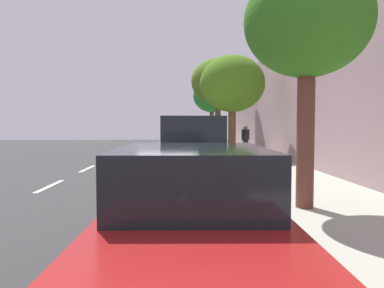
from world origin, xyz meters
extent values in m
plane|color=#333333|center=(0.00, 0.00, 0.00)|extent=(57.42, 57.42, 0.00)
cube|color=#ABAF9F|center=(3.65, 0.00, 0.07)|extent=(3.37, 35.88, 0.14)
cube|color=gray|center=(1.89, 0.00, 0.07)|extent=(0.16, 35.88, 0.14)
cube|color=white|center=(-3.22, -4.24, 0.00)|extent=(0.14, 2.20, 0.01)
cube|color=white|center=(-3.22, -0.04, 0.00)|extent=(0.14, 2.20, 0.01)
cube|color=white|center=(-3.22, 4.16, 0.00)|extent=(0.14, 2.20, 0.01)
cube|color=white|center=(-3.22, 8.36, 0.00)|extent=(0.14, 2.20, 0.01)
cube|color=white|center=(-3.22, 12.56, 0.00)|extent=(0.14, 2.20, 0.01)
cube|color=white|center=(-3.22, 16.76, 0.00)|extent=(0.14, 2.20, 0.01)
cube|color=white|center=(0.42, 0.00, 0.00)|extent=(0.12, 35.88, 0.01)
cube|color=#A38187|center=(5.59, 0.00, 2.83)|extent=(0.50, 35.88, 5.67)
cube|color=maroon|center=(0.69, -10.94, 0.60)|extent=(1.84, 4.43, 0.64)
cube|color=black|center=(0.69, -10.94, 1.22)|extent=(1.58, 2.13, 0.60)
cylinder|color=black|center=(1.53, -9.59, 0.33)|extent=(0.23, 0.66, 0.66)
cylinder|color=black|center=(-0.09, -9.56, 0.33)|extent=(0.23, 0.66, 0.66)
cube|color=white|center=(0.85, -4.11, 0.78)|extent=(1.98, 4.73, 0.90)
cube|color=black|center=(0.85, -4.11, 1.61)|extent=(1.72, 3.13, 0.76)
cylinder|color=black|center=(1.70, -2.64, 0.38)|extent=(0.23, 0.76, 0.76)
cylinder|color=black|center=(-0.05, -2.67, 0.38)|extent=(0.23, 0.76, 0.76)
cylinder|color=black|center=(1.75, -5.56, 0.38)|extent=(0.23, 0.76, 0.76)
cylinder|color=black|center=(0.00, -5.58, 0.38)|extent=(0.23, 0.76, 0.76)
cube|color=tan|center=(0.95, 2.08, 0.75)|extent=(2.07, 5.34, 0.80)
cube|color=black|center=(0.93, 3.01, 1.55)|extent=(1.76, 1.54, 0.80)
cube|color=tan|center=(0.98, 0.89, 1.21)|extent=(1.92, 2.69, 0.12)
cylinder|color=black|center=(1.82, 3.74, 0.40)|extent=(0.24, 0.80, 0.80)
cylinder|color=black|center=(0.02, 3.70, 0.40)|extent=(0.24, 0.80, 0.80)
cylinder|color=black|center=(1.89, 0.45, 0.40)|extent=(0.24, 0.80, 0.80)
cylinder|color=black|center=(0.08, 0.42, 0.40)|extent=(0.24, 0.80, 0.80)
cube|color=black|center=(0.84, 10.44, 0.60)|extent=(1.85, 4.44, 0.64)
cube|color=black|center=(0.84, 10.44, 1.22)|extent=(1.59, 2.13, 0.60)
cylinder|color=black|center=(1.62, 11.82, 0.33)|extent=(0.23, 0.66, 0.66)
cylinder|color=black|center=(0.00, 11.78, 0.33)|extent=(0.23, 0.66, 0.66)
cylinder|color=black|center=(1.68, 9.09, 0.33)|extent=(0.23, 0.66, 0.66)
cylinder|color=black|center=(0.06, 9.06, 0.33)|extent=(0.23, 0.66, 0.66)
torus|color=black|center=(0.93, -0.18, 0.35)|extent=(0.68, 0.29, 0.71)
torus|color=black|center=(1.90, 0.18, 0.35)|extent=(0.68, 0.29, 0.71)
cylinder|color=#1926A5|center=(1.30, -0.05, 0.44)|extent=(0.62, 0.26, 0.52)
cylinder|color=#1926A5|center=(1.64, 0.08, 0.43)|extent=(0.14, 0.08, 0.49)
cylinder|color=#1926A5|center=(1.34, -0.03, 0.68)|extent=(0.70, 0.29, 0.05)
cylinder|color=#1926A5|center=(1.75, 0.12, 0.27)|extent=(0.34, 0.16, 0.19)
cylinder|color=#1926A5|center=(1.79, 0.14, 0.51)|extent=(0.26, 0.13, 0.34)
cylinder|color=#1926A5|center=(0.97, -0.17, 0.52)|extent=(0.12, 0.07, 0.35)
cube|color=black|center=(1.69, 0.10, 0.71)|extent=(0.26, 0.18, 0.05)
cylinder|color=black|center=(1.00, -0.15, 0.75)|extent=(0.19, 0.44, 0.03)
cylinder|color=#C6B284|center=(1.59, -0.35, 0.40)|extent=(0.15, 0.15, 0.80)
cylinder|color=#C6B284|center=(1.64, -0.55, 0.40)|extent=(0.15, 0.15, 0.80)
cube|color=white|center=(1.62, -0.45, 1.08)|extent=(0.32, 0.43, 0.56)
cylinder|color=white|center=(1.55, -0.20, 1.05)|extent=(0.10, 0.10, 0.54)
cylinder|color=white|center=(1.68, -0.70, 1.05)|extent=(0.10, 0.10, 0.54)
sphere|color=#AF6754|center=(1.62, -0.45, 1.47)|extent=(0.22, 0.22, 0.22)
sphere|color=navy|center=(1.62, -0.45, 1.51)|extent=(0.25, 0.25, 0.25)
cube|color=black|center=(1.81, -0.40, 1.10)|extent=(0.25, 0.34, 0.44)
cylinder|color=brown|center=(2.98, -7.76, 1.61)|extent=(0.34, 0.34, 2.94)
ellipsoid|color=#33781E|center=(2.98, -7.76, 3.75)|extent=(2.43, 2.43, 2.15)
cylinder|color=brown|center=(2.98, 2.84, 1.51)|extent=(0.37, 0.37, 2.73)
ellipsoid|color=#44741A|center=(2.98, 2.84, 3.73)|extent=(3.10, 3.10, 2.72)
cylinder|color=#494530|center=(2.98, 9.93, 1.91)|extent=(0.38, 0.38, 3.54)
ellipsoid|color=#496C1D|center=(2.98, 9.93, 4.67)|extent=(3.58, 3.58, 3.08)
cylinder|color=#4B4530|center=(2.98, 15.08, 1.73)|extent=(0.34, 0.34, 3.18)
ellipsoid|color=#267D2B|center=(2.98, 15.08, 4.15)|extent=(3.00, 3.00, 2.77)
cylinder|color=black|center=(4.12, 5.28, 0.54)|extent=(0.15, 0.15, 0.80)
cylinder|color=black|center=(3.97, 5.15, 0.54)|extent=(0.15, 0.15, 0.80)
cube|color=black|center=(4.05, 5.22, 1.23)|extent=(0.44, 0.42, 0.57)
cylinder|color=black|center=(4.24, 5.39, 1.20)|extent=(0.10, 0.10, 0.54)
cylinder|color=black|center=(3.85, 5.05, 1.20)|extent=(0.10, 0.10, 0.54)
sphere|color=#8E6954|center=(4.05, 5.22, 1.63)|extent=(0.23, 0.23, 0.23)
cylinder|color=red|center=(2.32, 3.15, 0.49)|extent=(0.22, 0.22, 0.70)
sphere|color=red|center=(2.32, 3.15, 0.88)|extent=(0.20, 0.20, 0.20)
camera|label=1|loc=(0.58, -14.89, 1.76)|focal=34.63mm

